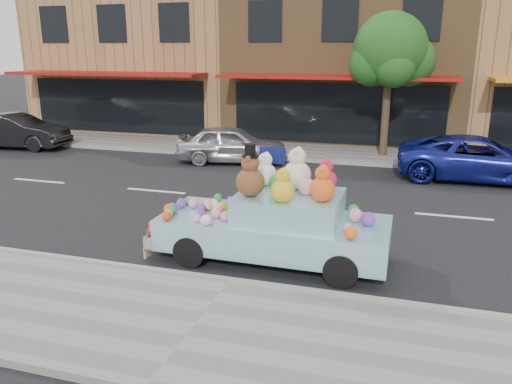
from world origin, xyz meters
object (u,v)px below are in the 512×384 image
(street_tree, at_px, (391,56))
(car_silver, at_px, (232,144))
(car_blue, at_px, (479,159))
(art_car, at_px, (275,221))
(car_dark, at_px, (15,131))

(street_tree, distance_m, car_silver, 6.45)
(street_tree, relative_size, car_blue, 1.07)
(car_blue, height_order, art_car, art_car)
(car_dark, xyz_separation_m, art_car, (12.96, -7.93, 0.09))
(car_silver, height_order, car_blue, car_blue)
(car_blue, relative_size, car_dark, 1.14)
(street_tree, xyz_separation_m, car_dark, (-14.52, -2.34, -2.99))
(street_tree, xyz_separation_m, car_blue, (2.96, -2.55, -3.02))
(street_tree, xyz_separation_m, car_silver, (-5.18, -2.37, -3.03))
(car_silver, height_order, car_dark, car_dark)
(car_blue, distance_m, art_car, 8.95)
(street_tree, height_order, car_dark, street_tree)
(car_silver, relative_size, art_car, 0.86)
(street_tree, distance_m, car_blue, 4.93)
(car_silver, relative_size, car_dark, 0.91)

